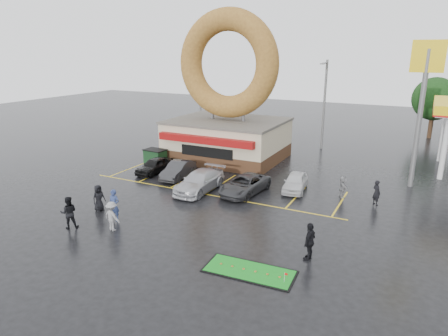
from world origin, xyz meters
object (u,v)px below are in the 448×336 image
at_px(car_silver, 200,181).
at_px(dumpster, 155,157).
at_px(car_white, 295,182).
at_px(streetlight_mid, 324,103).
at_px(person_blue, 114,205).
at_px(putting_green, 249,271).
at_px(donut_shop, 227,112).
at_px(streetlight_left, 200,97).
at_px(person_cameraman, 310,241).
at_px(car_black, 155,166).
at_px(shell_sign, 424,87).
at_px(car_dgrey, 178,170).
at_px(car_grey, 245,185).

relative_size(car_silver, dumpster, 2.80).
bearing_deg(car_white, streetlight_mid, 88.29).
bearing_deg(dumpster, person_blue, -59.66).
bearing_deg(putting_green, donut_shop, 119.50).
distance_m(streetlight_left, dumpster, 12.65).
xyz_separation_m(car_silver, putting_green, (7.71, -8.57, -0.70)).
bearing_deg(car_white, putting_green, -90.57).
xyz_separation_m(donut_shop, person_cameraman, (12.14, -15.29, -3.50)).
bearing_deg(car_black, shell_sign, 20.95).
distance_m(streetlight_mid, car_black, 18.62).
height_order(car_silver, putting_green, car_silver).
xyz_separation_m(donut_shop, car_silver, (2.30, -9.12, -3.73)).
height_order(shell_sign, car_white, shell_sign).
distance_m(streetlight_mid, car_dgrey, 17.55).
distance_m(streetlight_left, car_grey, 19.95).
xyz_separation_m(car_black, person_cameraman, (15.41, -8.26, 0.32)).
bearing_deg(streetlight_mid, donut_shop, -131.38).
relative_size(car_white, putting_green, 0.86).
xyz_separation_m(car_grey, car_white, (3.04, 2.29, -0.01)).
distance_m(car_black, car_dgrey, 2.49).
relative_size(car_black, putting_green, 0.87).
relative_size(streetlight_left, car_white, 2.40).
bearing_deg(dumpster, car_black, -49.37).
xyz_separation_m(donut_shop, car_white, (8.48, -5.81, -3.83)).
height_order(streetlight_mid, person_cameraman, streetlight_mid).
distance_m(car_grey, dumpster, 10.80).
height_order(shell_sign, car_black, shell_sign).
xyz_separation_m(car_dgrey, person_cameraman, (12.93, -8.06, 0.30)).
relative_size(shell_sign, car_white, 2.82).
bearing_deg(streetlight_left, car_black, -75.07).
xyz_separation_m(shell_sign, putting_green, (-5.99, -16.72, -7.34)).
height_order(donut_shop, car_grey, donut_shop).
height_order(car_black, person_blue, person_blue).
relative_size(shell_sign, person_cameraman, 5.47).
bearing_deg(putting_green, person_blue, 169.98).
bearing_deg(shell_sign, car_black, -162.56).
height_order(car_dgrey, person_blue, person_blue).
height_order(streetlight_mid, dumpster, streetlight_mid).
relative_size(shell_sign, car_dgrey, 2.62).
xyz_separation_m(car_white, person_blue, (-8.09, -10.18, 0.33)).
xyz_separation_m(person_blue, dumpster, (-5.23, 11.17, -0.32)).
height_order(car_dgrey, person_cameraman, person_cameraman).
relative_size(donut_shop, car_black, 3.56).
bearing_deg(donut_shop, shell_sign, -3.47).
bearing_deg(car_silver, person_cameraman, -31.23).
bearing_deg(streetlight_mid, car_silver, -105.41).
height_order(donut_shop, streetlight_mid, donut_shop).
relative_size(car_grey, person_cameraman, 2.42).
bearing_deg(car_grey, car_silver, -155.08).
bearing_deg(car_silver, donut_shop, 104.99).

